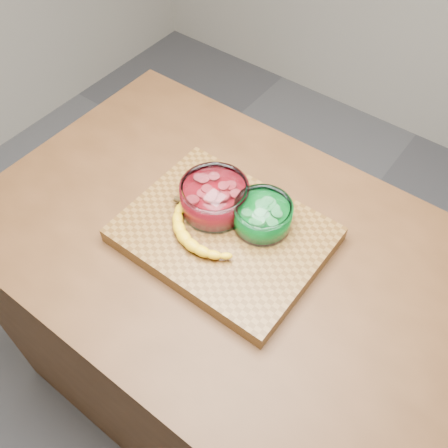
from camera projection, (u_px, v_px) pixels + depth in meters
The scene contains 6 objects.
ground at pixel (224, 383), 1.87m from camera, with size 3.50×3.50×0.00m, color #525357.
counter at pixel (224, 328), 1.52m from camera, with size 1.20×0.80×0.90m, color #503018.
cutting_board at pixel (224, 235), 1.15m from camera, with size 0.45×0.35×0.04m, color brown.
bowl_red at pixel (214, 198), 1.15m from camera, with size 0.16×0.16×0.07m.
bowl_green at pixel (262, 215), 1.12m from camera, with size 0.13×0.13×0.06m.
banana at pixel (201, 231), 1.12m from camera, with size 0.23×0.14×0.03m, color yellow, non-canonical shape.
Camera 1 is at (0.42, -0.56, 1.84)m, focal length 40.00 mm.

